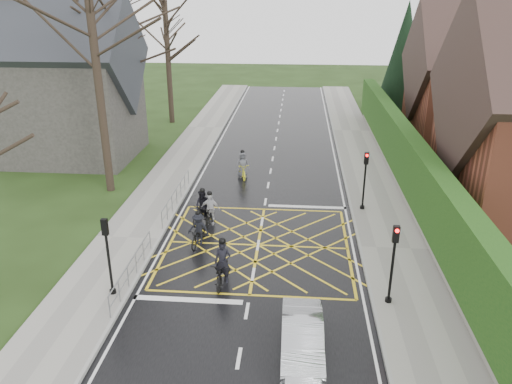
# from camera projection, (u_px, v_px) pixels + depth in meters

# --- Properties ---
(ground) EXTENTS (120.00, 120.00, 0.00)m
(ground) POSITION_uv_depth(u_px,v_px,m) (258.00, 245.00, 22.51)
(ground) COLOR black
(ground) RESTS_ON ground
(road) EXTENTS (9.00, 80.00, 0.01)m
(road) POSITION_uv_depth(u_px,v_px,m) (258.00, 245.00, 22.51)
(road) COLOR black
(road) RESTS_ON ground
(sidewalk_right) EXTENTS (3.00, 80.00, 0.15)m
(sidewalk_right) POSITION_uv_depth(u_px,v_px,m) (393.00, 249.00, 22.01)
(sidewalk_right) COLOR gray
(sidewalk_right) RESTS_ON ground
(sidewalk_left) EXTENTS (3.00, 80.00, 0.15)m
(sidewalk_left) POSITION_uv_depth(u_px,v_px,m) (128.00, 239.00, 22.95)
(sidewalk_left) COLOR gray
(sidewalk_left) RESTS_ON ground
(stone_wall) EXTENTS (0.50, 38.00, 0.70)m
(stone_wall) POSITION_uv_depth(u_px,v_px,m) (408.00, 194.00, 27.32)
(stone_wall) COLOR slate
(stone_wall) RESTS_ON ground
(hedge) EXTENTS (0.90, 38.00, 2.80)m
(hedge) POSITION_uv_depth(u_px,v_px,m) (411.00, 163.00, 26.66)
(hedge) COLOR #0E360F
(hedge) RESTS_ON stone_wall
(house_far) EXTENTS (9.80, 8.80, 10.30)m
(house_far) POSITION_uv_depth(u_px,v_px,m) (479.00, 84.00, 36.36)
(house_far) COLOR brown
(house_far) RESTS_ON ground
(conifer) EXTENTS (4.60, 4.60, 10.00)m
(conifer) POSITION_uv_depth(u_px,v_px,m) (403.00, 60.00, 43.82)
(conifer) COLOR black
(conifer) RESTS_ON ground
(church) EXTENTS (8.80, 7.80, 11.00)m
(church) POSITION_uv_depth(u_px,v_px,m) (68.00, 85.00, 32.80)
(church) COLOR #2D2B28
(church) RESTS_ON ground
(tree_near) EXTENTS (9.24, 9.24, 11.44)m
(tree_near) POSITION_uv_depth(u_px,v_px,m) (94.00, 48.00, 25.78)
(tree_near) COLOR black
(tree_near) RESTS_ON ground
(tree_mid) EXTENTS (10.08, 10.08, 12.48)m
(tree_mid) POSITION_uv_depth(u_px,v_px,m) (125.00, 24.00, 32.98)
(tree_mid) COLOR black
(tree_mid) RESTS_ON ground
(tree_far) EXTENTS (8.40, 8.40, 10.40)m
(tree_far) POSITION_uv_depth(u_px,v_px,m) (167.00, 36.00, 40.86)
(tree_far) COLOR black
(tree_far) RESTS_ON ground
(railing_south) EXTENTS (0.05, 5.04, 1.03)m
(railing_south) POSITION_uv_depth(u_px,v_px,m) (132.00, 265.00, 19.34)
(railing_south) COLOR slate
(railing_south) RESTS_ON ground
(railing_north) EXTENTS (0.05, 6.04, 1.03)m
(railing_north) POSITION_uv_depth(u_px,v_px,m) (176.00, 193.00, 26.27)
(railing_north) COLOR slate
(railing_north) RESTS_ON ground
(traffic_light_ne) EXTENTS (0.24, 0.31, 3.21)m
(traffic_light_ne) POSITION_uv_depth(u_px,v_px,m) (364.00, 181.00, 25.36)
(traffic_light_ne) COLOR black
(traffic_light_ne) RESTS_ON ground
(traffic_light_se) EXTENTS (0.24, 0.31, 3.21)m
(traffic_light_se) POSITION_uv_depth(u_px,v_px,m) (392.00, 265.00, 17.61)
(traffic_light_se) COLOR black
(traffic_light_se) RESTS_ON ground
(traffic_light_sw) EXTENTS (0.24, 0.31, 3.21)m
(traffic_light_sw) POSITION_uv_depth(u_px,v_px,m) (109.00, 258.00, 18.13)
(traffic_light_sw) COLOR black
(traffic_light_sw) RESTS_ON ground
(cyclist_rear) EXTENTS (0.79, 2.03, 1.95)m
(cyclist_rear) POSITION_uv_depth(u_px,v_px,m) (223.00, 269.00, 19.39)
(cyclist_rear) COLOR black
(cyclist_rear) RESTS_ON ground
(cyclist_back) EXTENTS (1.15, 1.89, 1.83)m
(cyclist_back) POSITION_uv_depth(u_px,v_px,m) (203.00, 210.00, 24.44)
(cyclist_back) COLOR black
(cyclist_back) RESTS_ON ground
(cyclist_mid) EXTENTS (1.05, 1.76, 1.65)m
(cyclist_mid) POSITION_uv_depth(u_px,v_px,m) (198.00, 232.00, 22.38)
(cyclist_mid) COLOR black
(cyclist_mid) RESTS_ON ground
(cyclist_front) EXTENTS (0.96, 1.77, 1.75)m
(cyclist_front) POSITION_uv_depth(u_px,v_px,m) (210.00, 212.00, 24.28)
(cyclist_front) COLOR black
(cyclist_front) RESTS_ON ground
(cyclist_lead) EXTENTS (1.12, 1.92, 1.76)m
(cyclist_lead) POSITION_uv_depth(u_px,v_px,m) (242.00, 168.00, 30.45)
(cyclist_lead) COLOR yellow
(cyclist_lead) RESTS_ON ground
(car) EXTENTS (1.36, 3.74, 1.23)m
(car) POSITION_uv_depth(u_px,v_px,m) (302.00, 338.00, 15.53)
(car) COLOR #A2A4A9
(car) RESTS_ON ground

